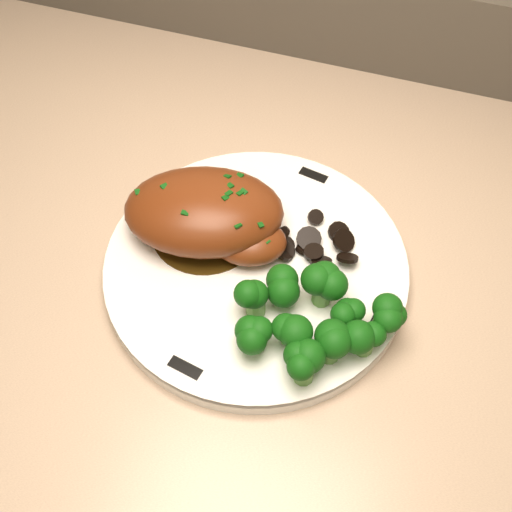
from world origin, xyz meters
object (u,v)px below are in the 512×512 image
(plate, at_px, (256,268))
(chicken_breast, at_px, (209,215))
(broccoli_florets, at_px, (315,320))
(counter, at_px, (366,440))

(plate, xyz_separation_m, chicken_breast, (-0.05, 0.02, 0.04))
(chicken_breast, relative_size, broccoli_florets, 1.31)
(plate, bearing_deg, broccoli_florets, -38.48)
(counter, distance_m, broccoli_florets, 0.47)
(counter, xyz_separation_m, plate, (-0.16, -0.03, 0.42))
(chicken_breast, height_order, broccoli_florets, chicken_breast)
(broccoli_florets, bearing_deg, counter, 43.38)
(counter, distance_m, plate, 0.45)
(counter, relative_size, chicken_breast, 10.62)
(counter, bearing_deg, plate, -170.44)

